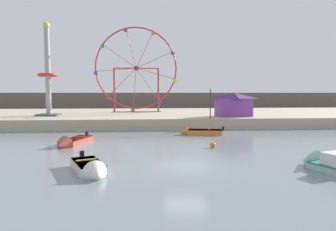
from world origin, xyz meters
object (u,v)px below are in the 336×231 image
Objects in this scene: promenade_lamp_near at (210,98)px; mooring_buoy_orange at (213,145)px; motorboat_faded_red at (71,142)px; motorboat_white_red_stripe at (91,169)px; motorboat_orange_hull at (198,132)px; motorboat_seafoam at (329,165)px; carnival_booth_purple_stall at (234,104)px; ferris_wheel_red_frame at (136,70)px; drop_tower_steel_tower at (48,77)px.

promenade_lamp_near reaches higher than mooring_buoy_orange.
motorboat_faded_red is 9.56m from motorboat_white_red_stripe.
motorboat_white_red_stripe is 16.62m from motorboat_orange_hull.
motorboat_faded_red is at bearing 41.50° from motorboat_seafoam.
carnival_booth_purple_stall is (17.74, 12.70, 2.67)m from motorboat_faded_red.
ferris_wheel_red_frame is at bearing 105.19° from mooring_buoy_orange.
motorboat_seafoam is 1.23× the size of promenade_lamp_near.
carnival_booth_purple_stall is at bearing 37.73° from promenade_lamp_near.
carnival_booth_purple_stall is at bearing 141.66° from motorboat_faded_red.
motorboat_orange_hull is at bearing -134.45° from carnival_booth_purple_stall.
mooring_buoy_orange is (-6.19, -14.79, -2.69)m from carnival_booth_purple_stall.
motorboat_white_red_stripe reaches higher than mooring_buoy_orange.
drop_tower_steel_tower reaches higher than motorboat_white_red_stripe.
promenade_lamp_near is (14.00, 9.81, 3.52)m from motorboat_faded_red.
mooring_buoy_orange is (8.29, 6.90, -0.06)m from motorboat_white_red_stripe.
motorboat_seafoam is at bearing 76.65° from motorboat_faded_red.
carnival_booth_purple_stall reaches higher than motorboat_orange_hull.
promenade_lamp_near is (20.82, -6.18, -2.72)m from drop_tower_steel_tower.
mooring_buoy_orange is (18.37, -18.07, -6.26)m from drop_tower_steel_tower.
motorboat_seafoam is 15.38m from motorboat_orange_hull.
motorboat_faded_red is at bearing -144.99° from promenade_lamp_near.
motorboat_white_red_stripe is at bearing -68.02° from drop_tower_steel_tower.
motorboat_faded_red is 0.39× the size of drop_tower_steel_tower.
promenade_lamp_near reaches higher than motorboat_seafoam.
motorboat_orange_hull is at bearing -29.92° from drop_tower_steel_tower.
carnival_booth_purple_stall is at bearing -22.36° from motorboat_seafoam.
drop_tower_steel_tower is (-10.08, 24.97, 6.20)m from motorboat_white_red_stripe.
carnival_booth_purple_stall is at bearing -118.23° from motorboat_orange_hull.
promenade_lamp_near is at bearing -16.53° from drop_tower_steel_tower.
ferris_wheel_red_frame reaches higher than motorboat_orange_hull.
motorboat_faded_red is 0.96× the size of carnival_booth_purple_stall.
promenade_lamp_near is at bearing -54.55° from ferris_wheel_red_frame.
carnival_booth_purple_stall reaches higher than mooring_buoy_orange.
motorboat_white_red_stripe is at bearing -119.75° from promenade_lamp_near.
motorboat_white_red_stripe is 0.33× the size of drop_tower_steel_tower.
ferris_wheel_red_frame is 16.39m from promenade_lamp_near.
carnival_booth_purple_stall is at bearing 67.28° from mooring_buoy_orange.
carnival_booth_purple_stall is (14.49, 21.69, 2.64)m from motorboat_white_red_stripe.
promenade_lamp_near is (10.74, 18.79, 3.49)m from motorboat_white_red_stripe.
ferris_wheel_red_frame reaches higher than motorboat_seafoam.
motorboat_faded_red is at bearing 176.63° from motorboat_white_red_stripe.
promenade_lamp_near is 12.65m from mooring_buoy_orange.
promenade_lamp_near is at bearing -147.46° from carnival_booth_purple_stall.
motorboat_faded_red is at bearing 35.45° from motorboat_orange_hull.
drop_tower_steel_tower is 26.52m from mooring_buoy_orange.
motorboat_faded_red is 21.98m from carnival_booth_purple_stall.
motorboat_faded_red is 1.03× the size of motorboat_orange_hull.
motorboat_seafoam is 8.74m from mooring_buoy_orange.
promenade_lamp_near is at bearing 141.07° from motorboat_faded_red.
motorboat_white_red_stripe is 10.79m from mooring_buoy_orange.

